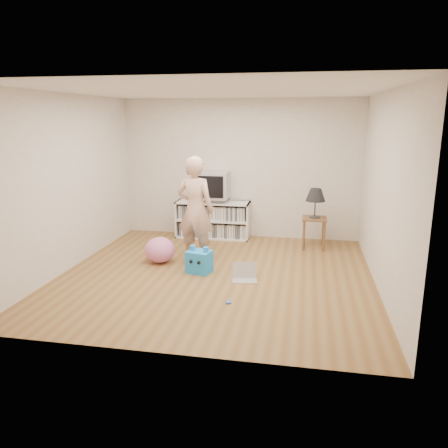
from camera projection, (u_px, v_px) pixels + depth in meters
name	position (u px, v px, depth m)	size (l,w,h in m)	color
ground	(216.00, 275.00, 6.42)	(4.50, 4.50, 0.00)	brown
walls	(216.00, 187.00, 6.11)	(4.52, 4.52, 2.60)	beige
ceiling	(215.00, 90.00, 5.80)	(4.50, 4.50, 0.01)	white
media_unit	(213.00, 219.00, 8.36)	(1.40, 0.45, 0.70)	white
dvd_deck	(213.00, 200.00, 8.26)	(0.45, 0.35, 0.07)	gray
crt_tv	(213.00, 185.00, 8.18)	(0.60, 0.53, 0.50)	#9F9FA4
side_table	(314.00, 225.00, 7.64)	(0.42, 0.42, 0.55)	brown
table_lamp	(316.00, 196.00, 7.51)	(0.34, 0.34, 0.52)	#333333
person	(196.00, 210.00, 6.83)	(0.62, 0.40, 1.69)	#D5AA91
laptop	(245.00, 275.00, 6.21)	(0.39, 0.33, 0.24)	silver
playing_cards	(228.00, 302.00, 5.44)	(0.07, 0.09, 0.02)	#4266B0
plush_blue	(199.00, 261.00, 6.49)	(0.40, 0.35, 0.40)	#1A8CE9
plush_pink	(160.00, 250.00, 6.93)	(0.48, 0.48, 0.41)	pink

